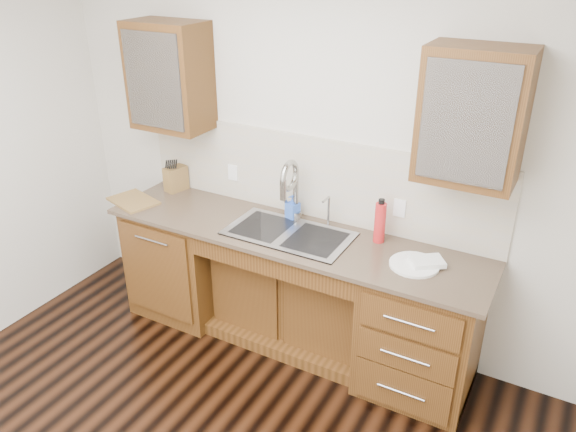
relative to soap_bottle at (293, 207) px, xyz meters
The scene contains 23 objects.
wall_back 0.40m from the soap_bottle, 61.90° to the left, with size 4.00×0.10×2.70m, color beige.
base_cabinet_left 1.04m from the soap_bottle, 167.41° to the right, with size 0.70×0.62×0.88m, color #593014.
base_cabinet_center 0.66m from the soap_bottle, 48.75° to the right, with size 1.20×0.44×0.70m, color #593014.
base_cabinet_right 1.20m from the soap_bottle, 10.47° to the right, with size 0.70×0.62×0.88m, color #593014.
countertop 0.25m from the soap_bottle, 66.61° to the right, with size 2.70×0.65×0.03m, color #84705B.
backsplash 0.25m from the soap_bottle, 50.01° to the left, with size 2.70×0.02×0.59m, color beige.
sink 0.30m from the soap_bottle, 68.04° to the right, with size 0.84×0.46×0.19m, color #9E9EA5.
faucet 0.11m from the soap_bottle, 21.77° to the left, with size 0.04×0.04×0.40m, color #999993.
filter_tap 0.27m from the soap_bottle, ahead, with size 0.02×0.02×0.24m, color #999993.
upper_cabinet_left 1.27m from the soap_bottle, behind, with size 0.55×0.34×0.75m, color #593014.
upper_cabinet_right 1.41m from the soap_bottle, ahead, with size 0.55×0.34×0.75m, color #593014.
outlet_left 0.58m from the soap_bottle, behind, with size 0.08×0.01×0.12m, color white.
outlet_right 0.76m from the soap_bottle, ahead, with size 0.08×0.01×0.12m, color white.
soap_bottle is the anchor object (origin of this frame).
water_bottle 0.66m from the soap_bottle, ahead, with size 0.07×0.07×0.27m, color red.
plate 0.98m from the soap_bottle, 12.79° to the right, with size 0.30×0.30×0.02m, color white.
dish_towel 1.04m from the soap_bottle, 10.09° to the right, with size 0.20×0.14×0.03m, color white.
knife_block 1.05m from the soap_bottle, behind, with size 0.11×0.17×0.19m, color brown.
cutting_board 1.24m from the soap_bottle, 164.52° to the right, with size 0.37×0.26×0.02m, color #906139.
cup_left_a 1.35m from the soap_bottle, behind, with size 0.12×0.12×0.09m, color white.
cup_left_b 1.17m from the soap_bottle, behind, with size 0.10×0.10×0.10m, color silver.
cup_right_a 1.28m from the soap_bottle, ahead, with size 0.12×0.12×0.09m, color white.
cup_right_b 1.51m from the soap_bottle, ahead, with size 0.10×0.10×0.09m, color white.
Camera 1 is at (1.59, -1.51, 2.68)m, focal length 35.00 mm.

